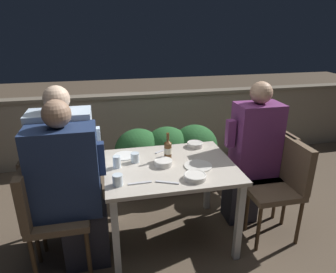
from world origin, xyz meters
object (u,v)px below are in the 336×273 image
Objects in this scene: person_purple_stripe at (251,154)px; potted_plant at (253,146)px; person_navy_jumper at (71,189)px; beer_bottle at (168,149)px; person_blue_shirt at (70,171)px; chair_left_far at (47,190)px; chair_left_near at (46,207)px; chair_right_near at (282,179)px; chair_right_far at (269,165)px.

person_purple_stripe reaches higher than potted_plant.
person_navy_jumper reaches higher than beer_bottle.
beer_bottle is (0.79, -0.01, 0.12)m from person_blue_shirt.
beer_bottle is at bearing -0.71° from chair_left_far.
potted_plant is (2.04, 0.80, -0.03)m from chair_left_near.
chair_left_far is 1.05× the size of potted_plant.
chair_left_far is at bearing 95.65° from chair_left_near.
chair_right_near is at bearing -7.15° from chair_left_far.
potted_plant is (1.85, 0.80, -0.15)m from person_navy_jumper.
person_navy_jumper is 1.52× the size of chair_right_near.
chair_right_near is at bearing -7.93° from person_blue_shirt.
beer_bottle is (-0.78, -0.04, 0.13)m from person_purple_stripe.
chair_right_near is (1.90, 0.01, 0.00)m from chair_left_near.
chair_left_near is at bearing -170.96° from person_purple_stripe.
chair_left_near is 3.72× the size of beer_bottle.
potted_plant is (0.11, 0.53, -0.03)m from chair_right_far.
chair_right_near and chair_right_far have the same top height.
chair_left_far is 1.00× the size of chair_right_far.
person_purple_stripe is at bearing -119.99° from potted_plant.
chair_left_near is 0.34m from person_blue_shirt.
chair_left_near is at bearing -171.85° from chair_right_far.
chair_right_near is (1.73, -0.24, -0.15)m from person_blue_shirt.
person_navy_jumper is at bearing 0.00° from chair_left_near.
chair_left_near is at bearing -165.96° from beer_bottle.
chair_left_far is at bearing -180.00° from person_blue_shirt.
chair_right_far is (1.96, 0.03, 0.00)m from chair_left_far.
chair_right_near is at bearing 0.29° from chair_left_near.
potted_plant is at bearing 27.51° from beer_bottle.
person_navy_jumper is (0.19, 0.00, 0.12)m from chair_left_near.
person_navy_jumper is 0.81m from beer_bottle.
person_blue_shirt is at bearing 56.36° from chair_left_near.
person_navy_jumper is 0.36m from chair_left_far.
chair_left_far is 0.66× the size of person_purple_stripe.
chair_right_far is at bearing 2.19° from beer_bottle.
beer_bottle is at bearing 166.34° from chair_right_near.
person_purple_stripe is (1.74, 0.28, 0.13)m from chair_left_near.
chair_right_far is 0.66× the size of person_purple_stripe.
person_purple_stripe is at bearing 9.04° from chair_left_near.
person_purple_stripe reaches higher than chair_left_near.
chair_right_near reaches higher than potted_plant.
chair_left_far is at bearing -179.26° from chair_right_far.
person_navy_jumper reaches higher than chair_right_near.
person_blue_shirt is at bearing -179.08° from person_purple_stripe.
beer_bottle is at bearing 17.40° from person_navy_jumper.
person_navy_jumper is 2.02m from potted_plant.
person_purple_stripe is at bearing 0.82° from chair_left_far.
chair_right_near is (1.92, -0.24, 0.00)m from chair_left_far.
person_blue_shirt is 1.03× the size of person_purple_stripe.
beer_bottle is (0.96, 0.24, 0.27)m from chair_left_near.
chair_left_near is at bearing 180.00° from person_navy_jumper.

